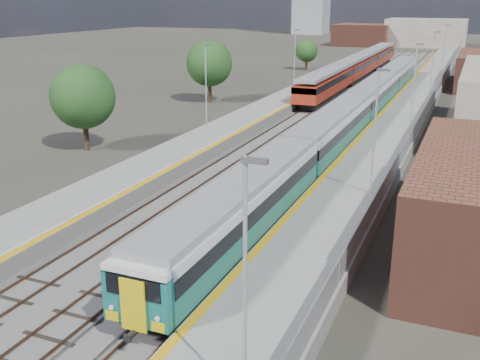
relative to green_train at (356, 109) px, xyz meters
The scene contains 11 objects.
ground 7.79m from the green_train, 101.55° to the left, with size 320.00×320.00×0.00m, color #47443A.
ballast_bed 10.74m from the green_train, 110.86° to the left, with size 10.50×155.00×0.06m, color #565451.
tracks 12.11m from the green_train, 105.31° to the left, with size 8.96×160.00×0.17m.
platform_right 10.65m from the green_train, 68.96° to the left, with size 4.70×155.00×8.52m.
platform_left 14.51m from the green_train, 137.02° to the left, with size 4.30×155.00×8.52m.
buildings 98.30m from the green_train, 101.56° to the left, with size 72.00×185.50×40.00m.
green_train is the anchor object (origin of this frame).
red_train 35.74m from the green_train, 101.29° to the left, with size 2.88×58.34×3.63m.
tree_a 25.20m from the green_train, 140.93° to the right, with size 5.32×5.32×7.21m.
tree_b 21.80m from the green_train, 156.01° to the left, with size 5.57×5.57×7.55m.
tree_c 48.36m from the green_train, 111.93° to the left, with size 3.93×3.93×5.32m.
Camera 1 is at (11.70, -10.52, 12.28)m, focal length 42.00 mm.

